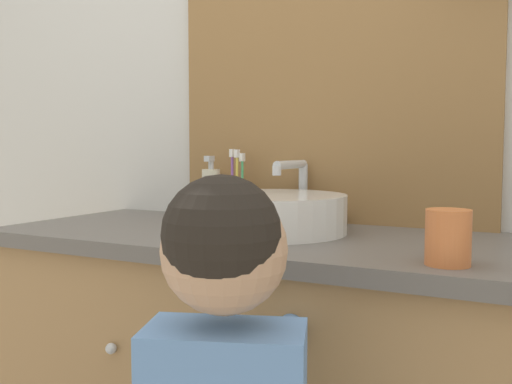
# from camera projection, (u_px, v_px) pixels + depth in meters

# --- Properties ---
(wall_back) EXTENTS (3.20, 0.18, 2.50)m
(wall_back) POSITION_uv_depth(u_px,v_px,m) (356.00, 49.00, 1.50)
(wall_back) COLOR silver
(wall_back) RESTS_ON ground_plane
(sink_basin) EXTENTS (0.37, 0.41, 0.17)m
(sink_basin) POSITION_uv_depth(u_px,v_px,m) (270.00, 212.00, 1.34)
(sink_basin) COLOR white
(sink_basin) RESTS_ON vanity_counter
(toothbrush_holder) EXTENTS (0.07, 0.07, 0.20)m
(toothbrush_holder) POSITION_uv_depth(u_px,v_px,m) (238.00, 202.00, 1.58)
(toothbrush_holder) COLOR silver
(toothbrush_holder) RESTS_ON vanity_counter
(soap_dispenser) EXTENTS (0.05, 0.05, 0.18)m
(soap_dispenser) POSITION_uv_depth(u_px,v_px,m) (211.00, 193.00, 1.61)
(soap_dispenser) COLOR beige
(soap_dispenser) RESTS_ON vanity_counter
(drinking_cup) EXTENTS (0.08, 0.08, 0.09)m
(drinking_cup) POSITION_uv_depth(u_px,v_px,m) (448.00, 237.00, 0.96)
(drinking_cup) COLOR orange
(drinking_cup) RESTS_ON vanity_counter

